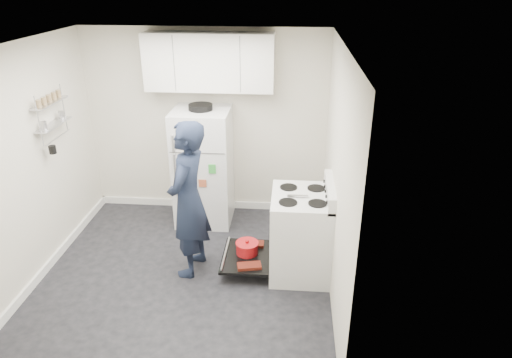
# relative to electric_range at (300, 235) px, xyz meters

# --- Properties ---
(room) EXTENTS (3.21, 3.21, 2.51)m
(room) POSITION_rel_electric_range_xyz_m (-1.29, -0.12, 0.74)
(room) COLOR black
(room) RESTS_ON ground
(electric_range) EXTENTS (0.66, 0.76, 1.10)m
(electric_range) POSITION_rel_electric_range_xyz_m (0.00, 0.00, 0.00)
(electric_range) COLOR silver
(electric_range) RESTS_ON ground
(open_oven_door) EXTENTS (0.55, 0.70, 0.21)m
(open_oven_door) POSITION_rel_electric_range_xyz_m (-0.59, 0.02, -0.29)
(open_oven_door) COLOR black
(open_oven_door) RESTS_ON ground
(refrigerator) EXTENTS (0.72, 0.74, 1.61)m
(refrigerator) POSITION_rel_electric_range_xyz_m (-1.26, 1.10, 0.31)
(refrigerator) COLOR silver
(refrigerator) RESTS_ON ground
(upper_cabinets) EXTENTS (1.60, 0.33, 0.70)m
(upper_cabinets) POSITION_rel_electric_range_xyz_m (-1.16, 1.28, 1.63)
(upper_cabinets) COLOR silver
(upper_cabinets) RESTS_ON room
(wall_shelf_rack) EXTENTS (0.14, 0.60, 0.61)m
(wall_shelf_rack) POSITION_rel_electric_range_xyz_m (-2.78, 0.34, 1.21)
(wall_shelf_rack) COLOR #B2B2B7
(wall_shelf_rack) RESTS_ON room
(person) EXTENTS (0.52, 0.70, 1.76)m
(person) POSITION_rel_electric_range_xyz_m (-1.20, -0.07, 0.41)
(person) COLOR #161D31
(person) RESTS_ON ground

